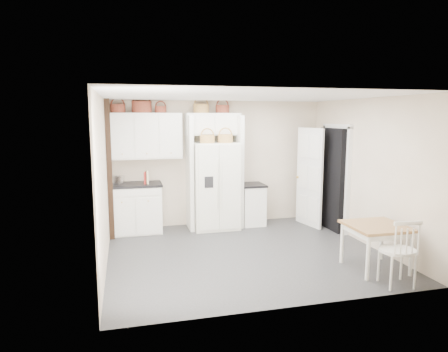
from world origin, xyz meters
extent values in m
plane|color=#303030|center=(0.00, 0.00, 0.00)|extent=(4.50, 4.50, 0.00)
plane|color=white|center=(0.00, 0.00, 2.60)|extent=(4.50, 4.50, 0.00)
plane|color=#BEA890|center=(0.00, 2.00, 1.30)|extent=(4.50, 0.00, 4.50)
plane|color=#BEA890|center=(-2.25, 0.00, 1.30)|extent=(0.00, 4.00, 4.00)
plane|color=#BEA890|center=(2.25, 0.00, 1.30)|extent=(0.00, 4.00, 4.00)
cube|color=white|center=(-0.15, 1.64, 0.88)|extent=(0.91, 0.73, 1.76)
cube|color=white|center=(-1.76, 1.70, 0.47)|extent=(1.01, 0.64, 0.94)
cube|color=white|center=(0.66, 1.70, 0.42)|extent=(0.47, 0.57, 0.83)
cube|color=brown|center=(1.68, -1.16, 0.34)|extent=(0.83, 0.83, 0.68)
cube|color=white|center=(1.61, -1.75, 0.49)|extent=(0.53, 0.49, 0.98)
cube|color=black|center=(-1.76, 1.70, 0.96)|extent=(1.06, 0.68, 0.04)
cube|color=black|center=(0.66, 1.70, 0.85)|extent=(0.51, 0.61, 0.04)
cube|color=silver|center=(-2.07, 1.70, 1.06)|extent=(0.26, 0.19, 0.16)
cube|color=maroon|center=(-1.54, 1.62, 1.10)|extent=(0.07, 0.16, 0.23)
cube|color=beige|center=(-1.52, 1.62, 1.11)|extent=(0.07, 0.17, 0.26)
cylinder|color=maroon|center=(-2.02, 1.83, 2.43)|extent=(0.28, 0.28, 0.16)
cylinder|color=maroon|center=(-1.56, 1.83, 2.46)|extent=(0.38, 0.38, 0.22)
cylinder|color=maroon|center=(-1.20, 1.83, 2.41)|extent=(0.22, 0.22, 0.13)
cylinder|color=#8F5B38|center=(-0.39, 1.83, 2.44)|extent=(0.31, 0.31, 0.18)
cylinder|color=maroon|center=(0.06, 1.83, 2.43)|extent=(0.28, 0.28, 0.16)
cylinder|color=#8F5B38|center=(-0.33, 1.54, 1.84)|extent=(0.29, 0.29, 0.15)
cylinder|color=#8F5B38|center=(0.04, 1.54, 1.85)|extent=(0.30, 0.30, 0.16)
cube|color=white|center=(-1.50, 1.83, 1.90)|extent=(1.40, 0.34, 0.90)
cube|color=white|center=(-0.15, 1.83, 2.12)|extent=(1.12, 0.34, 0.45)
cube|color=white|center=(-0.66, 1.70, 1.15)|extent=(0.08, 0.60, 2.30)
cube|color=white|center=(0.36, 1.70, 1.15)|extent=(0.08, 0.60, 2.30)
cube|color=black|center=(-2.20, 1.35, 1.30)|extent=(0.09, 0.09, 2.60)
cube|color=black|center=(2.16, 1.00, 1.02)|extent=(0.18, 0.85, 2.05)
cube|color=white|center=(1.80, 1.33, 1.02)|extent=(0.21, 0.79, 2.05)
camera|label=1|loc=(-1.92, -6.20, 2.28)|focal=32.00mm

